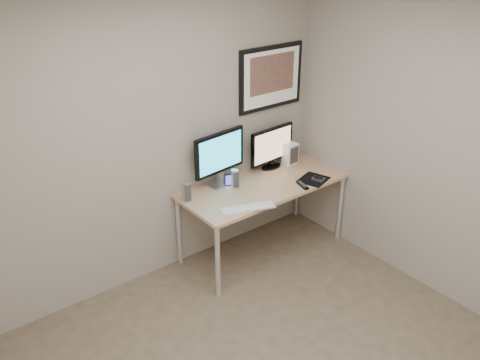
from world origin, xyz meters
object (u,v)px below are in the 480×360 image
Objects in this scene: keyboard at (248,208)px; fan_unit at (290,154)px; framed_art at (271,77)px; monitor_large at (220,156)px; phone_dock at (228,181)px; speaker_right at (235,179)px; speaker_left at (186,192)px; desk at (263,190)px; monitor_tv at (272,147)px.

fan_unit is at bearing 46.69° from keyboard.
monitor_large is at bearing -172.88° from framed_art.
phone_dock is 0.30× the size of keyboard.
fan_unit is (0.82, 0.05, 0.04)m from phone_dock.
speaker_right reaches higher than phone_dock.
speaker_left is (-0.43, -0.08, -0.19)m from monitor_large.
keyboard is at bearing -145.99° from desk.
monitor_large is at bearing 126.05° from phone_dock.
framed_art is 3.96× the size of speaker_left.
fan_unit is at bearing -39.89° from framed_art.
desk is 0.36m from phone_dock.
speaker_right is at bearing 87.72° from keyboard.
desk is 3.38× the size of keyboard.
desk is 2.97× the size of monitor_tv.
framed_art is 1.31m from keyboard.
speaker_left is (-0.75, 0.16, 0.16)m from desk.
monitor_large is 1.20× the size of keyboard.
keyboard is at bearing -141.32° from framed_art.
framed_art is 1.03m from speaker_right.
monitor_tv is (0.30, 0.24, 0.29)m from desk.
monitor_tv is 1.07m from speaker_left.
monitor_tv is at bearing 32.30° from phone_dock.
fan_unit is at bearing -15.49° from monitor_tv.
monitor_tv is 3.06× the size of speaker_right.
fan_unit is (0.84, -0.05, -0.18)m from monitor_large.
phone_dock is at bearing 95.39° from keyboard.
monitor_tv is at bearing 164.16° from fan_unit.
fan_unit is (0.52, 0.19, 0.17)m from desk.
desk is 0.58m from fan_unit.
framed_art reaches higher than monitor_large.
keyboard is at bearing -52.95° from speaker_left.
fan_unit is (0.21, -0.04, -0.12)m from monitor_tv.
desk is at bearing -13.06° from speaker_left.
speaker_left is 1.34× the size of phone_dock.
framed_art is at bearing 59.63° from monitor_tv.
fan_unit reaches higher than keyboard.
desk is 0.48m from monitor_tv.
framed_art is 1.32× the size of monitor_large.
framed_art is 0.81m from fan_unit.
phone_dock is at bearing 179.11° from fan_unit.
monitor_large reaches higher than speaker_left.
keyboard is 2.17× the size of fan_unit.
monitor_tv is at bearing -7.49° from monitor_large.
monitor_tv is 0.25m from fan_unit.
fan_unit is at bearing 20.59° from desk.
phone_dock is (0.02, -0.10, -0.22)m from monitor_large.
keyboard is at bearing -80.55° from phone_dock.
speaker_left reaches higher than desk.
framed_art is at bearing 58.42° from keyboard.
framed_art is at bearing 35.74° from speaker_right.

